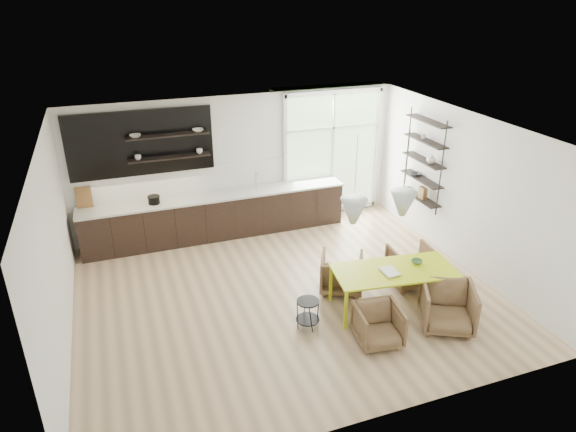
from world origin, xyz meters
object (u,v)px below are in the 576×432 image
Objects in this scene: armchair_front_left at (378,325)px; armchair_front_right at (447,307)px; wire_stool at (308,310)px; armchair_back_right at (412,266)px; dining_table at (394,272)px; armchair_back_left at (342,273)px.

armchair_front_right is at bearing 6.50° from armchair_front_left.
wire_stool is at bearing 147.49° from armchair_front_left.
armchair_front_right is at bearing 86.77° from armchair_back_right.
dining_table reaches higher than armchair_back_left.
wire_stool is (-0.84, 0.72, 0.00)m from armchair_front_left.
armchair_back_right reaches higher than wire_stool.
armchair_front_right is (0.53, -0.76, -0.31)m from dining_table.
wire_stool is (-0.96, -0.81, -0.03)m from armchair_back_left.
armchair_back_left is at bearing 40.06° from wire_stool.
armchair_front_left is 1.40× the size of wire_stool.
armchair_back_right reaches higher than armchair_front_left.
wire_stool is at bearing -172.06° from dining_table.
armchair_front_left is at bearing 112.79° from armchair_back_left.
armchair_front_left is at bearing 48.30° from armchair_back_right.
armchair_back_left is 1.29m from armchair_back_right.
armchair_front_right is (1.19, -0.03, 0.06)m from armchair_front_left.
armchair_front_right is 1.69× the size of wire_stool.
armchair_front_left is at bearing -125.00° from dining_table.
armchair_back_left is at bearing 132.12° from dining_table.
armchair_front_left is 0.83× the size of armchair_front_right.
dining_table reaches higher than armchair_front_left.
dining_table is at bearing 43.43° from armchair_back_right.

